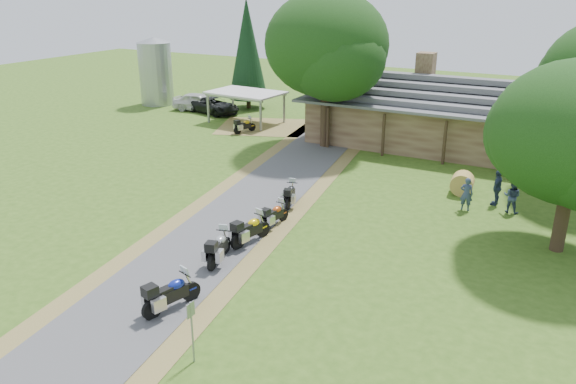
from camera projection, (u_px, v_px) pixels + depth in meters
The scene contains 22 objects.
ground at pixel (170, 275), 22.06m from camera, with size 120.00×120.00×0.00m, color #355618.
driveway at pixel (218, 235), 25.59m from camera, with size 46.00×46.00×0.00m, color #48494B.
lodge at pixel (462, 112), 38.41m from camera, with size 21.40×9.40×4.90m, color brown, non-canonical shape.
silo at pixel (156, 71), 52.08m from camera, with size 3.03×3.03×6.15m, color gray.
carport at pixel (246, 107), 45.71m from camera, with size 5.83×3.89×2.53m, color silver, non-canonical shape.
car_white_sedan at pixel (199, 100), 49.95m from camera, with size 6.08×2.57×2.03m, color silver.
car_dark_suv at pixel (214, 102), 49.01m from camera, with size 5.40×2.30×2.07m, color black.
motorcycle_row_a at pixel (171, 291), 19.48m from camera, with size 2.10×0.68×1.44m, color navy, non-canonical shape.
motorcycle_row_b at pixel (219, 246), 22.91m from camera, with size 2.03×0.66×1.39m, color #93969A, non-canonical shape.
motorcycle_row_c at pixel (250, 228), 24.53m from camera, with size 2.08×0.68×1.42m, color #E8C105, non-canonical shape.
motorcycle_row_d at pixel (275, 214), 26.33m from camera, with size 1.78×0.58×1.22m, color #B84816, non-canonical shape.
motorcycle_row_e at pixel (290, 193), 28.85m from camera, with size 1.83×0.60×1.25m, color black, non-canonical shape.
motorcycle_carport_a at pixel (245, 125), 42.78m from camera, with size 1.80×0.59×1.23m, color gold, non-canonical shape.
person_a at pixel (467, 191), 28.02m from camera, with size 0.57×0.41×2.01m, color #303D5A.
person_b at pixel (512, 194), 27.74m from camera, with size 0.57×0.41×2.00m, color #303D5A.
person_c at pixel (498, 185), 28.68m from camera, with size 0.63×0.45×2.20m, color #303D5A.
hay_bale at pixel (462, 183), 30.33m from camera, with size 1.21×1.21×1.11m, color #A57B3C.
sign_post at pixel (192, 333), 16.65m from camera, with size 0.37×0.06×2.08m, color gray, non-canonical shape.
oak_lodge_left at pixel (326, 65), 37.47m from camera, with size 8.21×8.21×11.27m, color black, non-canonical shape.
oak_driveway at pixel (573, 157), 22.67m from camera, with size 6.87×6.87×8.36m, color black, non-canonical shape.
cedar_near at pixel (349, 48), 43.54m from camera, with size 3.94×3.94×12.12m, color black.
cedar_far at pixel (247, 54), 49.79m from camera, with size 3.50×3.50×9.68m, color black.
Camera 1 is at (13.28, -15.05, 10.78)m, focal length 35.00 mm.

